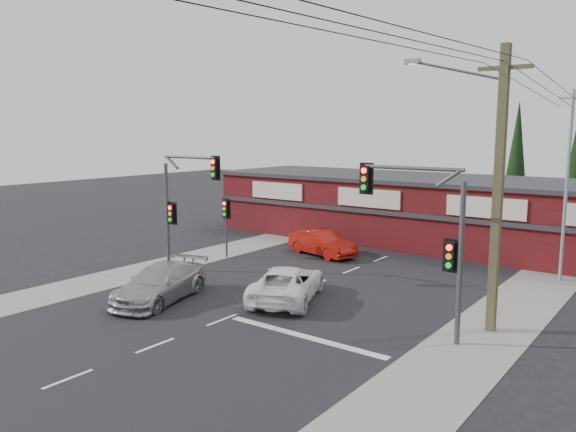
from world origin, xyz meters
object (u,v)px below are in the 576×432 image
Objects in this scene: utility_pole at (495,181)px; shop_building at (412,208)px; red_sedan at (322,243)px; silver_suv at (160,283)px; white_suv at (287,283)px.

shop_building is at bearing 123.76° from utility_pole.
shop_building is 17.15m from utility_pole.
red_sedan is at bearing -106.51° from shop_building.
shop_building is 2.73× the size of utility_pole.
red_sedan is (0.65, 11.40, -0.02)m from silver_suv.
utility_pole is (9.36, -14.00, 3.26)m from shop_building.
white_suv is at bearing -170.11° from utility_pole.
red_sedan is (-3.57, 8.09, 0.00)m from white_suv.
white_suv is at bearing -142.00° from red_sedan.
white_suv is at bearing -84.79° from shop_building.
silver_suv reaches higher than red_sedan.
silver_suv is 13.85m from utility_pole.
utility_pole is at bearing 5.60° from silver_suv.
white_suv is 15.51m from shop_building.
silver_suv reaches higher than white_suv.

